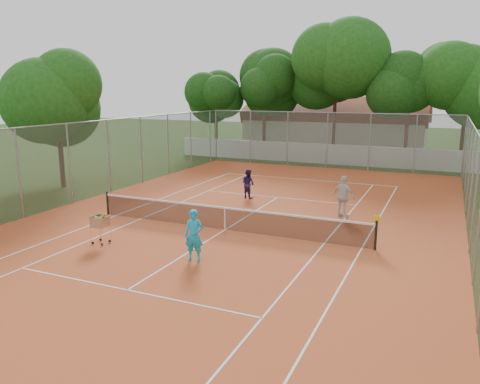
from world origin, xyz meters
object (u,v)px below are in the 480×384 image
at_px(player_far_left, 248,184).
at_px(player_far_right, 343,197).
at_px(tennis_net, 225,218).
at_px(player_near, 194,235).
at_px(clubhouse, 336,126).
at_px(ball_hopper, 100,229).

relative_size(player_far_left, player_far_right, 0.81).
relative_size(tennis_net, player_near, 6.82).
distance_m(clubhouse, player_near, 32.67).
bearing_deg(player_far_right, tennis_net, 63.30).
distance_m(tennis_net, player_near, 3.60).
xyz_separation_m(clubhouse, ball_hopper, (-1.45, -32.42, -1.61)).
relative_size(player_far_left, ball_hopper, 1.33).
bearing_deg(player_near, player_far_right, 54.77).
distance_m(tennis_net, player_far_left, 5.88).
bearing_deg(tennis_net, player_near, -80.73).
bearing_deg(player_near, clubhouse, 83.57).
xyz_separation_m(player_near, player_far_left, (-1.98, 9.24, -0.11)).
bearing_deg(player_far_right, player_far_left, 0.15).
bearing_deg(player_far_right, player_near, 84.09).
height_order(player_near, player_far_left, player_near).
xyz_separation_m(clubhouse, player_far_right, (5.95, -25.06, -1.25)).
distance_m(player_near, player_far_left, 9.45).
xyz_separation_m(player_near, ball_hopper, (-4.02, 0.12, -0.30)).
relative_size(player_near, ball_hopper, 1.52).
distance_m(player_far_left, ball_hopper, 9.35).
bearing_deg(clubhouse, player_far_right, -76.65).
height_order(tennis_net, player_far_left, player_far_left).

